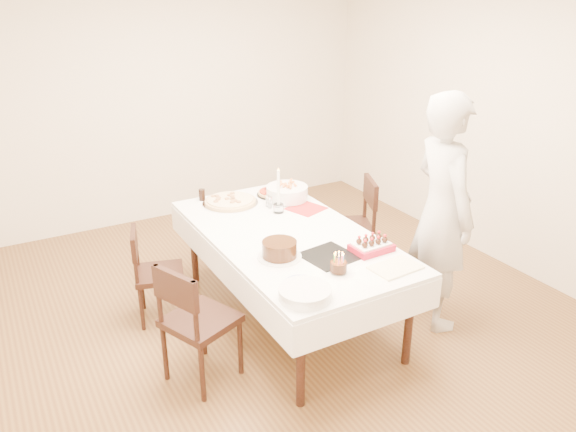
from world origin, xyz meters
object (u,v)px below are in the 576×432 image
pizza_pepperoni (272,193)px  cola_glass (202,195)px  taper_candle (278,190)px  chair_left_savory (160,274)px  chair_left_dessert (201,321)px  pizza_white (230,201)px  birthday_cake (339,262)px  layer_cake (279,250)px  person (442,213)px  strawberry_box (372,246)px  dining_table (288,276)px  chair_right_savory (348,228)px  pasta_bowl (287,193)px

pizza_pepperoni → cola_glass: cola_glass is taller
taper_candle → cola_glass: taper_candle is taller
chair_left_savory → cola_glass: size_ratio=7.79×
taper_candle → chair_left_dessert: bearing=-142.8°
chair_left_dessert → cola_glass: size_ratio=8.89×
chair_left_savory → taper_candle: 1.17m
pizza_white → birthday_cake: bearing=-85.6°
pizza_pepperoni → layer_cake: (-0.54, -1.12, 0.04)m
person → taper_candle: person is taller
strawberry_box → pizza_white: bearing=110.5°
chair_left_savory → chair_left_dessert: size_ratio=0.88×
dining_table → pizza_white: size_ratio=4.40×
person → pizza_pepperoni: size_ratio=6.52×
pizza_pepperoni → person: bearing=-62.1°
pizza_white → pizza_pepperoni: 0.42m
taper_candle → pizza_pepperoni: bearing=69.1°
chair_right_savory → strawberry_box: bearing=-92.9°
person → cola_glass: size_ratio=18.17×
pasta_bowl → strawberry_box: size_ratio=1.25×
chair_left_savory → pizza_pepperoni: (1.17, 0.29, 0.38)m
pizza_white → pizza_pepperoni: size_ratio=1.72×
chair_left_savory → person: size_ratio=0.43×
chair_left_dessert → layer_cake: size_ratio=2.89×
pasta_bowl → layer_cake: pasta_bowl is taller
dining_table → pizza_pepperoni: (0.29, 0.80, 0.40)m
chair_left_savory → pizza_white: size_ratio=1.63×
birthday_cake → chair_right_savory: bearing=51.9°
pizza_pepperoni → chair_right_savory: bearing=-36.2°
cola_glass → chair_left_savory: bearing=-139.8°
pizza_white → taper_candle: bearing=-54.6°
pizza_white → chair_right_savory: bearing=-22.3°
strawberry_box → person: bearing=-1.5°
cola_glass → chair_left_dessert: bearing=-112.5°
person → birthday_cake: bearing=110.5°
chair_left_dessert → dining_table: bearing=179.9°
person → pasta_bowl: bearing=42.0°
layer_cake → strawberry_box: layer_cake is taller
chair_left_savory → person: bearing=167.0°
cola_glass → birthday_cake: birthday_cake is taller
chair_right_savory → person: 1.08m
pizza_white → birthday_cake: birthday_cake is taller
pizza_white → strawberry_box: size_ratio=1.66×
dining_table → person: (1.02, -0.57, 0.55)m
chair_right_savory → strawberry_box: 1.11m
chair_left_savory → pasta_bowl: pasta_bowl is taller
dining_table → strawberry_box: bearing=-56.2°
chair_right_savory → birthday_cake: bearing=-104.5°
chair_left_savory → birthday_cake: bearing=142.2°
dining_table → chair_left_dessert: size_ratio=2.37×
taper_candle → strawberry_box: (0.23, -0.97, -0.16)m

